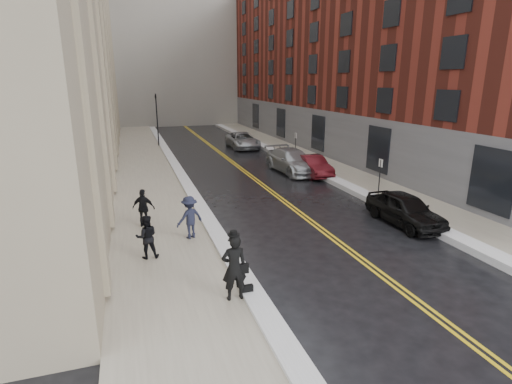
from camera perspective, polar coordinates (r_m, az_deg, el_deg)
ground at (r=13.67m, az=8.23°, el=-12.79°), size 160.00×160.00×0.00m
sidewalk_left at (r=27.50m, az=-15.31°, el=1.68°), size 4.00×64.00×0.15m
sidewalk_right at (r=31.05m, az=10.40°, el=3.56°), size 3.00×64.00×0.15m
lane_stripe_a at (r=28.60m, az=-1.42°, el=2.63°), size 0.12×64.00×0.01m
lane_stripe_b at (r=28.66m, az=-0.96°, el=2.66°), size 0.12×64.00×0.01m
snow_ridge_left at (r=27.67m, az=-10.57°, el=2.18°), size 0.70×60.80×0.26m
snow_ridge_right at (r=30.22m, az=7.30°, el=3.50°), size 0.85×60.80×0.30m
building_right at (r=40.87m, az=17.35°, el=18.60°), size 14.00×50.00×18.00m
traffic_signal at (r=40.97m, az=-13.97°, el=10.52°), size 0.18×0.15×5.20m
parking_sign_near at (r=23.56m, az=17.27°, el=2.44°), size 0.06×0.35×2.23m
parking_sign_far at (r=33.89m, az=5.67°, el=6.95°), size 0.06×0.35×2.23m
car_black at (r=19.65m, az=20.51°, el=-2.31°), size 1.80×4.37×1.48m
car_maroon at (r=28.25m, az=8.14°, el=3.75°), size 1.64×4.30×1.40m
car_silver_near at (r=29.09m, az=5.18°, el=4.45°), size 2.74×5.86×1.66m
car_silver_far at (r=39.42m, az=-1.93°, el=7.38°), size 2.64×5.55×1.53m
pedestrian_main at (r=11.95m, az=-3.16°, el=-10.71°), size 0.75×0.49×2.05m
pedestrian_a at (r=15.17m, az=-15.35°, el=-6.20°), size 0.81×0.63×1.64m
pedestrian_b at (r=16.65m, az=-9.46°, el=-3.58°), size 1.32×1.05×1.79m
pedestrian_c at (r=18.40m, az=-15.75°, el=-2.21°), size 1.09×0.78×1.72m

